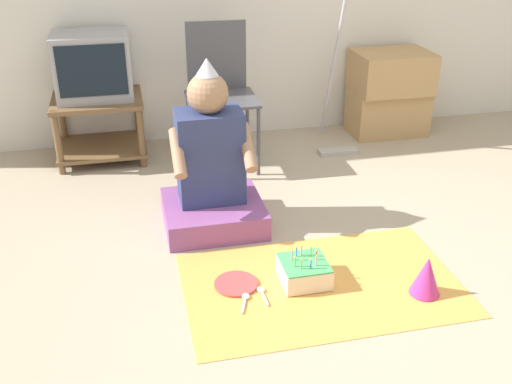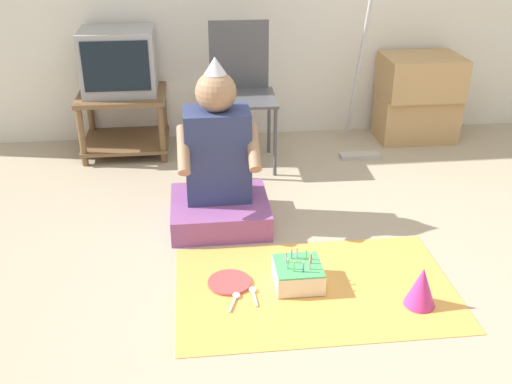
# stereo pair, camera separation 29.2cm
# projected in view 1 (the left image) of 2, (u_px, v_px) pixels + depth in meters

# --- Properties ---
(ground_plane) EXTENTS (16.00, 16.00, 0.00)m
(ground_plane) POSITION_uv_depth(u_px,v_px,m) (352.00, 296.00, 2.75)
(ground_plane) COLOR tan
(tv_stand) EXTENTS (0.59, 0.51, 0.43)m
(tv_stand) POSITION_uv_depth(u_px,v_px,m) (100.00, 122.00, 4.09)
(tv_stand) COLOR brown
(tv_stand) RESTS_ON ground_plane
(tv) EXTENTS (0.49, 0.40, 0.43)m
(tv) POSITION_uv_depth(u_px,v_px,m) (93.00, 65.00, 3.93)
(tv) COLOR #99999E
(tv) RESTS_ON tv_stand
(folding_chair) EXTENTS (0.46, 0.44, 0.93)m
(folding_chair) POSITION_uv_depth(u_px,v_px,m) (219.00, 85.00, 3.92)
(folding_chair) COLOR #4C4C51
(folding_chair) RESTS_ON ground_plane
(cardboard_box_stack) EXTENTS (0.57, 0.42, 0.63)m
(cardboard_box_stack) POSITION_uv_depth(u_px,v_px,m) (389.00, 91.00, 4.49)
(cardboard_box_stack) COLOR tan
(cardboard_box_stack) RESTS_ON ground_plane
(dust_mop) EXTENTS (0.28, 0.43, 1.17)m
(dust_mop) POSITION_uv_depth(u_px,v_px,m) (336.00, 104.00, 4.20)
(dust_mop) COLOR #B2ADA3
(dust_mop) RESTS_ON ground_plane
(person_seated) EXTENTS (0.54, 0.50, 0.92)m
(person_seated) POSITION_uv_depth(u_px,v_px,m) (211.00, 172.00, 3.23)
(person_seated) COLOR #8C4C8C
(person_seated) RESTS_ON ground_plane
(party_cloth) EXTENTS (1.29, 0.81, 0.01)m
(party_cloth) POSITION_uv_depth(u_px,v_px,m) (321.00, 284.00, 2.83)
(party_cloth) COLOR #EFA84C
(party_cloth) RESTS_ON ground_plane
(birthday_cake) EXTENTS (0.22, 0.22, 0.16)m
(birthday_cake) POSITION_uv_depth(u_px,v_px,m) (304.00, 271.00, 2.82)
(birthday_cake) COLOR #F4E0C6
(birthday_cake) RESTS_ON party_cloth
(party_hat_blue) EXTENTS (0.14, 0.14, 0.19)m
(party_hat_blue) POSITION_uv_depth(u_px,v_px,m) (427.00, 276.00, 2.72)
(party_hat_blue) COLOR #CC338C
(party_hat_blue) RESTS_ON party_cloth
(paper_plate) EXTENTS (0.21, 0.21, 0.01)m
(paper_plate) POSITION_uv_depth(u_px,v_px,m) (236.00, 284.00, 2.81)
(paper_plate) COLOR #D84C4C
(paper_plate) RESTS_ON party_cloth
(plastic_spoon_near) EXTENTS (0.04, 0.15, 0.01)m
(plastic_spoon_near) POSITION_uv_depth(u_px,v_px,m) (262.00, 292.00, 2.76)
(plastic_spoon_near) COLOR white
(plastic_spoon_near) RESTS_ON party_cloth
(plastic_spoon_far) EXTENTS (0.06, 0.14, 0.01)m
(plastic_spoon_far) POSITION_uv_depth(u_px,v_px,m) (245.00, 298.00, 2.71)
(plastic_spoon_far) COLOR white
(plastic_spoon_far) RESTS_ON party_cloth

